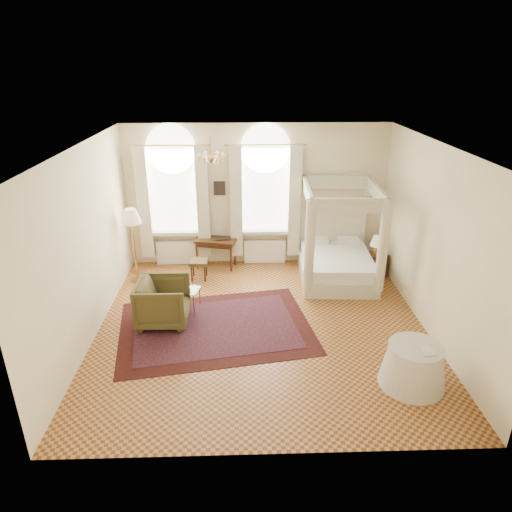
{
  "coord_description": "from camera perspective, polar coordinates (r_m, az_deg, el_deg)",
  "views": [
    {
      "loc": [
        -0.34,
        -7.27,
        4.56
      ],
      "look_at": [
        -0.09,
        0.4,
        1.25
      ],
      "focal_mm": 32.0,
      "sensor_mm": 36.0,
      "label": 1
    }
  ],
  "objects": [
    {
      "name": "ground",
      "position": [
        8.59,
        0.72,
        -8.75
      ],
      "size": [
        6.0,
        6.0,
        0.0
      ],
      "primitive_type": "plane",
      "color": "#A76A30",
      "rests_on": "ground"
    },
    {
      "name": "window_left",
      "position": [
        10.71,
        -10.2,
        6.28
      ],
      "size": [
        1.62,
        0.27,
        3.29
      ],
      "color": "white",
      "rests_on": "room_walls"
    },
    {
      "name": "floor_lamp",
      "position": [
        10.08,
        -15.33,
        4.36
      ],
      "size": [
        0.43,
        0.43,
        1.67
      ],
      "color": "#AE7D3A",
      "rests_on": "ground"
    },
    {
      "name": "book",
      "position": [
        7.14,
        19.92,
        -11.14
      ],
      "size": [
        0.2,
        0.25,
        0.02
      ],
      "primitive_type": "imported",
      "rotation": [
        0.0,
        0.0,
        0.09
      ],
      "color": "black",
      "rests_on": "side_table"
    },
    {
      "name": "nightstand",
      "position": [
        10.73,
        14.78,
        -1.02
      ],
      "size": [
        0.45,
        0.42,
        0.56
      ],
      "primitive_type": "cube",
      "rotation": [
        0.0,
        0.0,
        0.18
      ],
      "color": "#351A0E",
      "rests_on": "ground"
    },
    {
      "name": "stool",
      "position": [
        10.27,
        -7.18,
        -0.9
      ],
      "size": [
        0.41,
        0.41,
        0.45
      ],
      "color": "#44371D",
      "rests_on": "ground"
    },
    {
      "name": "chandelier",
      "position": [
        8.65,
        -5.65,
        12.19
      ],
      "size": [
        0.51,
        0.45,
        0.5
      ],
      "color": "#AE7D3A",
      "rests_on": "room_walls"
    },
    {
      "name": "armchair",
      "position": [
        8.67,
        -11.52,
        -5.65
      ],
      "size": [
        0.96,
        0.93,
        0.86
      ],
      "primitive_type": "imported",
      "rotation": [
        0.0,
        0.0,
        1.56
      ],
      "color": "#413A1B",
      "rests_on": "ground"
    },
    {
      "name": "window_right",
      "position": [
        10.61,
        1.15,
        6.49
      ],
      "size": [
        1.62,
        0.27,
        3.29
      ],
      "color": "white",
      "rests_on": "room_walls"
    },
    {
      "name": "nightstand_lamp",
      "position": [
        10.47,
        14.89,
        1.7
      ],
      "size": [
        0.29,
        0.29,
        0.43
      ],
      "color": "#AE7D3A",
      "rests_on": "nightstand"
    },
    {
      "name": "canopy_bed",
      "position": [
        10.27,
        10.1,
        -0.41
      ],
      "size": [
        1.72,
        2.07,
        2.15
      ],
      "color": "beige",
      "rests_on": "ground"
    },
    {
      "name": "oriental_rug",
      "position": [
        8.57,
        -5.06,
        -8.86
      ],
      "size": [
        3.84,
        3.04,
        0.01
      ],
      "color": "#3A110E",
      "rests_on": "ground"
    },
    {
      "name": "side_table",
      "position": [
        7.44,
        19.06,
        -12.81
      ],
      "size": [
        0.99,
        0.99,
        0.68
      ],
      "color": "beige",
      "rests_on": "ground"
    },
    {
      "name": "laptop",
      "position": [
        10.71,
        -4.32,
        2.25
      ],
      "size": [
        0.39,
        0.3,
        0.03
      ],
      "primitive_type": "imported",
      "rotation": [
        0.0,
        0.0,
        3.35
      ],
      "color": "black",
      "rests_on": "writing_desk"
    },
    {
      "name": "room_walls",
      "position": [
        7.72,
        0.79,
        3.8
      ],
      "size": [
        6.0,
        6.0,
        6.0
      ],
      "color": "#FFEDC2",
      "rests_on": "ground"
    },
    {
      "name": "coffee_table",
      "position": [
        9.15,
        -8.96,
        -4.3
      ],
      "size": [
        0.68,
        0.55,
        0.4
      ],
      "color": "silver",
      "rests_on": "ground"
    },
    {
      "name": "wall_pictures",
      "position": [
        10.59,
        0.53,
        8.72
      ],
      "size": [
        2.54,
        0.03,
        0.39
      ],
      "color": "black",
      "rests_on": "room_walls"
    },
    {
      "name": "writing_desk",
      "position": [
        10.74,
        -5.06,
        1.63
      ],
      "size": [
        1.03,
        0.7,
        0.71
      ],
      "color": "#351A0E",
      "rests_on": "ground"
    }
  ]
}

